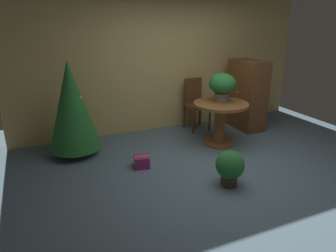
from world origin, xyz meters
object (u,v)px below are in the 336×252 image
at_px(wooden_chair_far, 195,101).
at_px(potted_plant, 230,167).
at_px(holiday_tree, 72,106).
at_px(wooden_cabinet, 247,95).
at_px(flower_vase, 222,85).
at_px(gift_box_purple, 142,161).
at_px(round_dining_table, 220,116).

xyz_separation_m(wooden_chair_far, potted_plant, (-0.66, -2.22, -0.30)).
relative_size(holiday_tree, wooden_cabinet, 1.13).
distance_m(flower_vase, gift_box_purple, 1.93).
bearing_deg(gift_box_purple, wooden_chair_far, 38.21).
xyz_separation_m(round_dining_table, flower_vase, (0.05, 0.08, 0.54)).
height_order(holiday_tree, gift_box_purple, holiday_tree).
distance_m(wooden_cabinet, potted_plant, 2.51).
bearing_deg(wooden_cabinet, gift_box_purple, -161.05).
relative_size(wooden_cabinet, potted_plant, 2.80).
height_order(round_dining_table, wooden_chair_far, wooden_chair_far).
xyz_separation_m(gift_box_purple, wooden_cabinet, (2.55, 0.88, 0.60)).
bearing_deg(wooden_chair_far, potted_plant, -106.69).
bearing_deg(holiday_tree, gift_box_purple, -45.99).
distance_m(round_dining_table, potted_plant, 1.47).
xyz_separation_m(flower_vase, holiday_tree, (-2.48, 0.48, -0.23)).
height_order(flower_vase, holiday_tree, holiday_tree).
bearing_deg(round_dining_table, wooden_cabinet, 29.76).
relative_size(wooden_chair_far, potted_plant, 2.08).
height_order(round_dining_table, holiday_tree, holiday_tree).
bearing_deg(flower_vase, round_dining_table, -125.05).
height_order(round_dining_table, gift_box_purple, round_dining_table).
height_order(flower_vase, wooden_chair_far, flower_vase).
bearing_deg(wooden_chair_far, flower_vase, -86.40).
bearing_deg(potted_plant, round_dining_table, 62.82).
distance_m(wooden_chair_far, holiday_tree, 2.46).
height_order(wooden_chair_far, potted_plant, wooden_chair_far).
bearing_deg(flower_vase, holiday_tree, 168.93).
bearing_deg(wooden_chair_far, gift_box_purple, -141.79).
bearing_deg(gift_box_purple, flower_vase, 13.58).
xyz_separation_m(gift_box_purple, potted_plant, (0.91, -0.98, 0.18)).
xyz_separation_m(wooden_cabinet, potted_plant, (-1.64, -1.85, -0.41)).
xyz_separation_m(wooden_chair_far, holiday_tree, (-2.42, -0.36, 0.26)).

